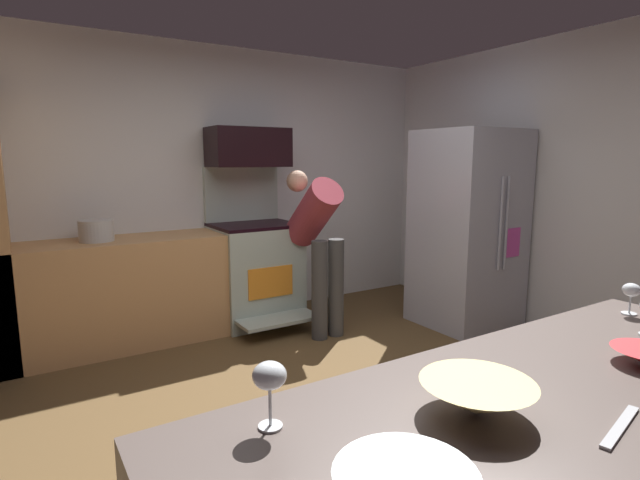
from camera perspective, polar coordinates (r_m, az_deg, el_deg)
name	(u,v)px	position (r m, az deg, el deg)	size (l,w,h in m)	color
ground_plane	(340,421)	(3.14, 2.35, -20.30)	(5.20, 4.80, 0.02)	brown
wall_back	(203,186)	(4.85, -13.45, 6.18)	(5.20, 0.12, 2.60)	silver
wall_right	(593,190)	(4.68, 29.20, 5.15)	(0.12, 4.80, 2.60)	silver
lower_cabinet_run	(116,293)	(4.42, -22.66, -5.76)	(2.40, 0.60, 0.90)	tan
oven_range	(255,269)	(4.74, -7.55, -3.40)	(0.76, 0.95, 1.48)	#AFC1B5
microwave	(248,147)	(4.72, -8.33, 10.62)	(0.74, 0.38, 0.36)	black
refrigerator	(467,229)	(4.79, 16.77, 1.27)	(0.84, 0.80, 1.81)	#B0B3C2
person_cook	(317,236)	(4.34, -0.37, 0.51)	(0.31, 0.73, 1.45)	#404040
mixing_bowl_large	(477,398)	(1.37, 17.79, -17.10)	(0.29, 0.29, 0.09)	#E0CA77
wine_glass_mid	(270,378)	(1.22, -5.89, -15.69)	(0.08, 0.08, 0.17)	silver
wine_glass_far	(631,292)	(2.44, 32.50, -5.10)	(0.07, 0.07, 0.13)	silver
knife_chef	(620,427)	(1.46, 31.58, -18.02)	(0.26, 0.02, 0.01)	#B7BABF
stock_pot	(96,231)	(4.30, -24.61, 1.00)	(0.26, 0.26, 0.17)	beige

